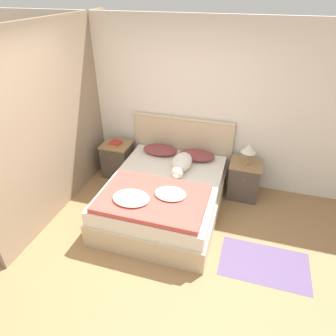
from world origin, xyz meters
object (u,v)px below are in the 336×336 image
at_px(pillow_left, 160,150).
at_px(nightstand_left, 118,159).
at_px(bed, 164,196).
at_px(nightstand_right, 244,179).
at_px(pillow_right, 197,155).
at_px(book_stack, 116,143).
at_px(dog, 181,164).
at_px(table_lamp, 249,149).

bearing_deg(pillow_left, nightstand_left, -177.86).
relative_size(bed, nightstand_right, 3.26).
distance_m(pillow_right, book_stack, 1.37).
distance_m(nightstand_right, book_stack, 2.16).
bearing_deg(dog, book_stack, 164.18).
relative_size(pillow_left, book_stack, 2.84).
bearing_deg(book_stack, dog, -15.82).
xyz_separation_m(bed, pillow_right, (0.30, 0.75, 0.33)).
height_order(bed, pillow_right, pillow_right).
relative_size(nightstand_right, pillow_right, 1.06).
distance_m(bed, nightstand_left, 1.29).
height_order(bed, nightstand_right, nightstand_right).
xyz_separation_m(pillow_right, dog, (-0.15, -0.39, 0.04)).
height_order(nightstand_left, pillow_right, pillow_right).
bearing_deg(nightstand_left, nightstand_right, 0.00).
relative_size(nightstand_left, pillow_right, 1.06).
bearing_deg(table_lamp, pillow_right, 176.60).
bearing_deg(nightstand_left, book_stack, -90.85).
height_order(bed, table_lamp, table_lamp).
relative_size(nightstand_left, dog, 0.86).
distance_m(nightstand_left, pillow_right, 1.40).
bearing_deg(pillow_left, book_stack, -176.86).
height_order(nightstand_left, book_stack, book_stack).
relative_size(book_stack, table_lamp, 0.63).
bearing_deg(nightstand_left, dog, -16.40).
height_order(pillow_right, dog, dog).
distance_m(dog, table_lamp, 1.00).
bearing_deg(bed, pillow_right, 68.00).
bearing_deg(dog, pillow_right, 69.01).
bearing_deg(table_lamp, bed, -146.57).
relative_size(nightstand_right, table_lamp, 1.89).
distance_m(bed, pillow_right, 0.87).
xyz_separation_m(nightstand_left, table_lamp, (2.13, -0.02, 0.54)).
height_order(nightstand_left, table_lamp, table_lamp).
bearing_deg(bed, book_stack, 146.44).
bearing_deg(nightstand_right, pillow_right, 177.86).
height_order(nightstand_left, dog, dog).
bearing_deg(bed, nightstand_right, 34.06).
distance_m(pillow_left, book_stack, 0.77).
distance_m(pillow_left, dog, 0.60).
bearing_deg(table_lamp, book_stack, 179.91).
xyz_separation_m(nightstand_left, pillow_left, (0.76, 0.03, 0.29)).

